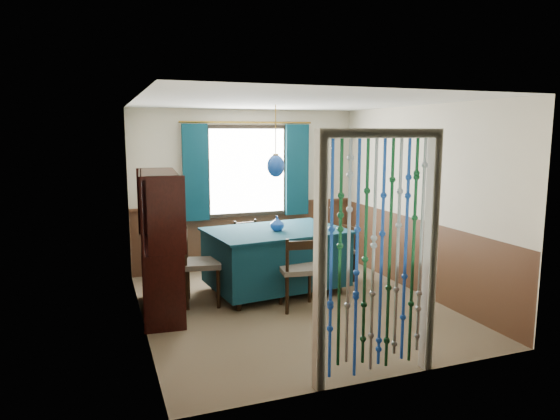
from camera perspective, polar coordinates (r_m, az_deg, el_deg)
name	(u,v)px	position (r m, az deg, el deg)	size (l,w,h in m)	color
floor	(293,306)	(6.34, 1.49, -10.94)	(4.00, 4.00, 0.00)	brown
ceiling	(294,102)	(5.97, 1.59, 12.24)	(4.00, 4.00, 0.00)	silver
wall_back	(246,190)	(7.91, -3.86, 2.33)	(3.60, 3.60, 0.00)	beige
wall_front	(382,241)	(4.27, 11.57, -3.45)	(3.60, 3.60, 0.00)	beige
wall_left	(140,216)	(5.62, -15.75, -0.65)	(4.00, 4.00, 0.00)	beige
wall_right	(419,200)	(6.90, 15.56, 1.06)	(4.00, 4.00, 0.00)	beige
wainscot_back	(247,236)	(8.01, -3.77, -3.02)	(3.60, 3.60, 0.00)	#4C2E1D
wainscot_front	(378,325)	(4.50, 11.16, -12.78)	(3.60, 3.60, 0.00)	#4C2E1D
wainscot_left	(144,282)	(5.79, -15.29, -7.98)	(4.00, 4.00, 0.00)	#4C2E1D
wainscot_right	(415,255)	(7.03, 15.20, -5.01)	(4.00, 4.00, 0.00)	#4C2E1D
window	(247,171)	(7.83, -3.77, 4.47)	(1.32, 0.12, 1.42)	black
doorway	(377,262)	(4.37, 11.07, -5.86)	(1.16, 0.12, 2.18)	silver
dining_table	(276,256)	(6.76, -0.49, -5.33)	(1.91, 1.42, 0.86)	#0C2F3D
chair_near	(299,270)	(6.11, 2.23, -6.90)	(0.51, 0.49, 0.92)	black
chair_far	(250,248)	(7.43, -3.46, -4.35)	(0.49, 0.47, 0.85)	black
chair_left	(200,264)	(6.36, -9.17, -6.14)	(0.54, 0.56, 0.97)	black
chair_right	(340,251)	(7.32, 6.92, -4.66)	(0.47, 0.49, 0.83)	black
sideboard	(161,264)	(6.13, -13.48, -6.08)	(0.56, 1.33, 1.70)	black
pendant_lamp	(276,166)	(6.57, -0.51, 5.09)	(0.23, 0.23, 0.93)	olive
vase_table	(277,224)	(6.59, -0.34, -1.62)	(0.17, 0.17, 0.18)	#154095
bowl_shelf	(168,219)	(5.71, -12.72, -0.99)	(0.23, 0.23, 0.06)	beige
vase_sideboard	(162,230)	(6.31, -13.34, -2.26)	(0.20, 0.20, 0.21)	beige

